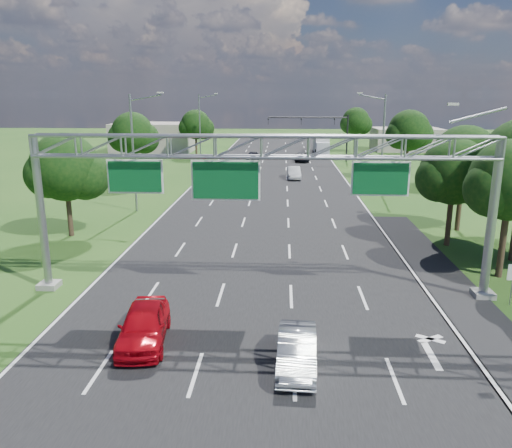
# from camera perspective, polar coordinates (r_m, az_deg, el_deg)

# --- Properties ---
(ground) EXTENTS (220.00, 220.00, 0.00)m
(ground) POSITION_cam_1_polar(r_m,az_deg,el_deg) (43.29, 1.30, 1.30)
(ground) COLOR #204815
(ground) RESTS_ON ground
(road) EXTENTS (18.00, 180.00, 0.02)m
(road) POSITION_cam_1_polar(r_m,az_deg,el_deg) (43.29, 1.30, 1.30)
(road) COLOR black
(road) RESTS_ON ground
(road_flare) EXTENTS (3.00, 30.00, 0.02)m
(road_flare) POSITION_cam_1_polar(r_m,az_deg,el_deg) (29.33, 20.70, -6.20)
(road_flare) COLOR black
(road_flare) RESTS_ON ground
(sign_gantry) EXTENTS (23.50, 1.00, 9.56)m
(sign_gantry) POSITION_cam_1_polar(r_m,az_deg,el_deg) (24.33, 0.81, 7.40)
(sign_gantry) COLOR gray
(sign_gantry) RESTS_ON ground
(traffic_signal) EXTENTS (12.21, 0.24, 7.00)m
(traffic_signal) POSITION_cam_1_polar(r_m,az_deg,el_deg) (77.51, 7.80, 10.90)
(traffic_signal) COLOR black
(traffic_signal) RESTS_ON ground
(streetlight_l_near) EXTENTS (2.97, 0.22, 10.16)m
(streetlight_l_near) POSITION_cam_1_polar(r_m,az_deg,el_deg) (44.17, -13.65, 8.51)
(streetlight_l_near) COLOR gray
(streetlight_l_near) RESTS_ON ground
(streetlight_l_far) EXTENTS (2.97, 0.22, 10.16)m
(streetlight_l_far) POSITION_cam_1_polar(r_m,az_deg,el_deg) (78.26, -6.30, 11.28)
(streetlight_l_far) COLOR gray
(streetlight_l_far) RESTS_ON ground
(streetlight_r_mid) EXTENTS (2.97, 0.22, 10.16)m
(streetlight_r_mid) POSITION_cam_1_polar(r_m,az_deg,el_deg) (53.25, 14.10, 9.45)
(streetlight_r_mid) COLOR gray
(streetlight_r_mid) RESTS_ON ground
(tree_cluster_right) EXTENTS (9.91, 14.60, 8.68)m
(tree_cluster_right) POSITION_cam_1_polar(r_m,az_deg,el_deg) (34.41, 26.29, 5.36)
(tree_cluster_right) COLOR #2D2116
(tree_cluster_right) RESTS_ON ground
(tree_verge_la) EXTENTS (5.76, 4.80, 7.40)m
(tree_verge_la) POSITION_cam_1_polar(r_m,az_deg,el_deg) (37.74, -20.83, 5.75)
(tree_verge_la) COLOR #2D2116
(tree_verge_la) RESTS_ON ground
(tree_verge_lb) EXTENTS (5.76, 4.80, 8.06)m
(tree_verge_lb) POSITION_cam_1_polar(r_m,az_deg,el_deg) (59.86, -13.84, 9.82)
(tree_verge_lb) COLOR #2D2116
(tree_verge_lb) RESTS_ON ground
(tree_verge_lc) EXTENTS (5.76, 4.80, 7.62)m
(tree_verge_lc) POSITION_cam_1_polar(r_m,az_deg,el_deg) (83.52, -6.85, 11.06)
(tree_verge_lc) COLOR #2D2116
(tree_verge_lc) RESTS_ON ground
(tree_verge_rd) EXTENTS (5.76, 4.80, 8.28)m
(tree_verge_rd) POSITION_cam_1_polar(r_m,az_deg,el_deg) (62.10, 17.12, 9.96)
(tree_verge_rd) COLOR #2D2116
(tree_verge_rd) RESTS_ON ground
(tree_verge_re) EXTENTS (5.76, 4.80, 7.84)m
(tree_verge_re) POSITION_cam_1_polar(r_m,az_deg,el_deg) (91.18, 11.36, 11.30)
(tree_verge_re) COLOR #2D2116
(tree_verge_re) RESTS_ON ground
(building_left) EXTENTS (14.00, 10.00, 5.00)m
(building_left) POSITION_cam_1_polar(r_m,az_deg,el_deg) (93.37, -11.54, 9.70)
(building_left) COLOR #A19587
(building_left) RESTS_ON ground
(building_right) EXTENTS (12.00, 9.00, 4.00)m
(building_right) POSITION_cam_1_polar(r_m,az_deg,el_deg) (97.15, 16.81, 9.26)
(building_right) COLOR #A19587
(building_right) RESTS_ON ground
(red_coupe) EXTENTS (2.40, 4.83, 1.58)m
(red_coupe) POSITION_cam_1_polar(r_m,az_deg,el_deg) (21.33, -12.71, -11.17)
(red_coupe) COLOR #BA0813
(red_coupe) RESTS_ON ground
(silver_sedan) EXTENTS (1.58, 4.12, 1.34)m
(silver_sedan) POSITION_cam_1_polar(r_m,az_deg,el_deg) (19.26, 4.69, -14.20)
(silver_sedan) COLOR #ABB1B7
(silver_sedan) RESTS_ON ground
(car_queue_b) EXTENTS (2.20, 4.74, 1.32)m
(car_queue_b) POSITION_cam_1_polar(r_m,az_deg,el_deg) (77.36, 5.28, 7.61)
(car_queue_b) COLOR black
(car_queue_b) RESTS_ON ground
(car_queue_c) EXTENTS (1.98, 4.41, 1.47)m
(car_queue_c) POSITION_cam_1_polar(r_m,az_deg,el_deg) (77.53, -0.38, 7.75)
(car_queue_c) COLOR black
(car_queue_c) RESTS_ON ground
(car_queue_d) EXTENTS (1.73, 4.37, 1.41)m
(car_queue_d) POSITION_cam_1_polar(r_m,az_deg,el_deg) (61.28, 4.35, 5.86)
(car_queue_d) COLOR silver
(car_queue_d) RESTS_ON ground
(box_truck) EXTENTS (2.55, 8.07, 3.03)m
(box_truck) POSITION_cam_1_polar(r_m,az_deg,el_deg) (89.49, 7.46, 9.00)
(box_truck) COLOR silver
(box_truck) RESTS_ON ground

